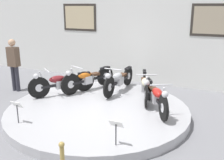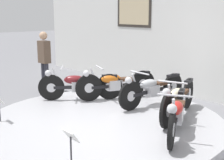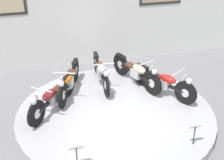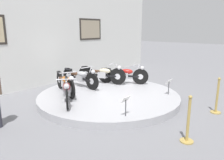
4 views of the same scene
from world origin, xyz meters
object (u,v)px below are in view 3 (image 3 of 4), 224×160
motorcycle_orange (69,80)px  motorcycle_silver (101,72)px  motorcycle_cream (137,72)px  info_placard_front_left (76,151)px  motorcycle_maroon (52,97)px  info_placard_front_centre (195,129)px  motorcycle_red (164,82)px

motorcycle_orange → motorcycle_silver: size_ratio=0.94×
motorcycle_cream → info_placard_front_left: 3.39m
motorcycle_silver → motorcycle_maroon: bearing=-145.6°
motorcycle_silver → info_placard_front_left: size_ratio=3.84×
motorcycle_cream → info_placard_front_left: (-2.08, -2.67, -0.02)m
motorcycle_maroon → motorcycle_silver: bearing=34.4°
info_placard_front_centre → motorcycle_silver: bearing=111.8°
motorcycle_silver → motorcycle_orange: bearing=-163.4°
motorcycle_cream → motorcycle_red: (0.49, -0.69, -0.01)m
motorcycle_cream → motorcycle_red: 0.85m
motorcycle_red → info_placard_front_left: motorcycle_red is taller
motorcycle_maroon → motorcycle_orange: size_ratio=0.85×
motorcycle_cream → motorcycle_red: size_ratio=1.11×
motorcycle_orange → motorcycle_cream: (1.82, -0.00, 0.00)m
motorcycle_cream → info_placard_front_left: bearing=-127.9°
info_placard_front_centre → motorcycle_cream: bearing=95.7°
motorcycle_red → motorcycle_maroon: bearing=179.9°
motorcycle_orange → motorcycle_red: bearing=-16.8°
motorcycle_maroon → info_placard_front_centre: motorcycle_maroon is taller
motorcycle_cream → motorcycle_maroon: bearing=-163.3°
motorcycle_silver → info_placard_front_left: bearing=-111.7°
motorcycle_orange → motorcycle_cream: bearing=-0.0°
motorcycle_orange → motorcycle_cream: size_ratio=0.98×
motorcycle_maroon → info_placard_front_centre: (2.58, -1.98, -0.00)m
motorcycle_silver → motorcycle_red: size_ratio=1.15×
info_placard_front_left → info_placard_front_centre: same height
motorcycle_orange → motorcycle_maroon: bearing=-125.5°
motorcycle_cream → motorcycle_red: bearing=-54.8°
motorcycle_cream → info_placard_front_centre: (0.27, -2.67, -0.02)m
motorcycle_silver → motorcycle_cream: (0.91, -0.27, 0.01)m
motorcycle_silver → motorcycle_cream: 0.95m
motorcycle_orange → motorcycle_silver: motorcycle_orange is taller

